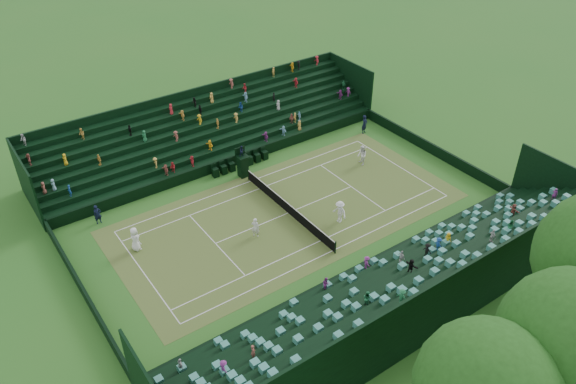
% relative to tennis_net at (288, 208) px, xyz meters
% --- Properties ---
extents(ground, '(160.00, 160.00, 0.00)m').
position_rel_tennis_net_xyz_m(ground, '(0.00, 0.00, -0.53)').
color(ground, '#2A6C22').
rests_on(ground, ground).
extents(court_surface, '(12.97, 26.77, 0.01)m').
position_rel_tennis_net_xyz_m(court_surface, '(0.00, 0.00, -0.52)').
color(court_surface, '#376E24').
rests_on(court_surface, ground).
extents(perimeter_wall_north, '(17.17, 0.20, 1.00)m').
position_rel_tennis_net_xyz_m(perimeter_wall_north, '(0.00, 15.88, -0.03)').
color(perimeter_wall_north, black).
rests_on(perimeter_wall_north, ground).
extents(perimeter_wall_south, '(17.17, 0.20, 1.00)m').
position_rel_tennis_net_xyz_m(perimeter_wall_south, '(0.00, -15.88, -0.03)').
color(perimeter_wall_south, black).
rests_on(perimeter_wall_south, ground).
extents(perimeter_wall_east, '(0.20, 31.77, 1.00)m').
position_rel_tennis_net_xyz_m(perimeter_wall_east, '(8.48, 0.00, -0.03)').
color(perimeter_wall_east, black).
rests_on(perimeter_wall_east, ground).
extents(perimeter_wall_west, '(0.20, 31.77, 1.00)m').
position_rel_tennis_net_xyz_m(perimeter_wall_west, '(-8.48, 0.00, -0.03)').
color(perimeter_wall_west, black).
rests_on(perimeter_wall_west, ground).
extents(north_grandstand, '(6.60, 32.00, 4.90)m').
position_rel_tennis_net_xyz_m(north_grandstand, '(12.66, 0.00, 1.02)').
color(north_grandstand, black).
rests_on(north_grandstand, ground).
extents(south_grandstand, '(6.60, 32.00, 4.90)m').
position_rel_tennis_net_xyz_m(south_grandstand, '(-12.66, 0.00, 1.02)').
color(south_grandstand, black).
rests_on(south_grandstand, ground).
extents(tennis_net, '(11.67, 0.10, 1.06)m').
position_rel_tennis_net_xyz_m(tennis_net, '(0.00, 0.00, 0.00)').
color(tennis_net, black).
rests_on(tennis_net, ground).
extents(umpire_chair, '(0.94, 0.94, 2.94)m').
position_rel_tennis_net_xyz_m(umpire_chair, '(-6.56, -0.06, 0.73)').
color(umpire_chair, black).
rests_on(umpire_chair, ground).
extents(courtside_chairs, '(0.52, 5.49, 1.13)m').
position_rel_tennis_net_xyz_m(courtside_chairs, '(-7.86, 0.47, -0.10)').
color(courtside_chairs, black).
rests_on(courtside_chairs, ground).
extents(player_near_west, '(1.06, 0.83, 1.90)m').
position_rel_tennis_net_xyz_m(player_near_west, '(-2.65, -11.28, 0.42)').
color(player_near_west, white).
rests_on(player_near_west, ground).
extents(player_near_east, '(0.71, 0.67, 1.63)m').
position_rel_tennis_net_xyz_m(player_near_east, '(0.94, -3.55, 0.29)').
color(player_near_east, white).
rests_on(player_near_east, ground).
extents(player_far_west, '(1.06, 0.94, 1.82)m').
position_rel_tennis_net_xyz_m(player_far_west, '(-2.19, 9.43, 0.39)').
color(player_far_west, white).
rests_on(player_far_west, ground).
extents(player_far_east, '(1.28, 0.86, 1.85)m').
position_rel_tennis_net_xyz_m(player_far_east, '(3.10, 2.57, 0.40)').
color(player_far_east, white).
rests_on(player_far_east, ground).
extents(line_judge_north, '(0.66, 0.79, 1.85)m').
position_rel_tennis_net_xyz_m(line_judge_north, '(-6.43, 13.48, 0.40)').
color(line_judge_north, black).
rests_on(line_judge_north, ground).
extents(line_judge_south, '(0.43, 0.61, 1.59)m').
position_rel_tennis_net_xyz_m(line_judge_south, '(-7.22, -12.40, 0.27)').
color(line_judge_south, black).
rests_on(line_judge_south, ground).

